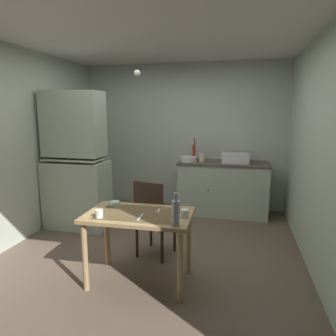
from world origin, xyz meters
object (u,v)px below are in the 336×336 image
(sink_basin, at_px, (236,158))
(dining_table, at_px, (139,224))
(hutch_cabinet, at_px, (76,166))
(glass_bottle, at_px, (176,212))
(hand_pump, at_px, (194,151))
(chair_far_side, at_px, (153,218))
(serving_bowl_wide, at_px, (115,203))
(mixing_bowl_counter, at_px, (188,159))
(teacup_mint, at_px, (185,213))

(sink_basin, relative_size, dining_table, 0.41)
(hutch_cabinet, xyz_separation_m, glass_bottle, (1.83, -1.48, -0.09))
(dining_table, height_order, glass_bottle, glass_bottle)
(hutch_cabinet, distance_m, hand_pump, 1.97)
(hutch_cabinet, height_order, dining_table, hutch_cabinet)
(dining_table, distance_m, chair_far_side, 0.57)
(dining_table, bearing_deg, sink_basin, 69.09)
(sink_basin, relative_size, serving_bowl_wide, 3.89)
(mixing_bowl_counter, relative_size, serving_bowl_wide, 2.43)
(teacup_mint, bearing_deg, glass_bottle, -99.99)
(dining_table, height_order, teacup_mint, teacup_mint)
(hutch_cabinet, height_order, sink_basin, hutch_cabinet)
(sink_basin, distance_m, dining_table, 2.54)
(mixing_bowl_counter, bearing_deg, hutch_cabinet, -144.90)
(sink_basin, distance_m, serving_bowl_wide, 2.50)
(chair_far_side, height_order, glass_bottle, glass_bottle)
(mixing_bowl_counter, xyz_separation_m, serving_bowl_wide, (-0.45, -2.12, -0.18))
(teacup_mint, height_order, glass_bottle, glass_bottle)
(dining_table, height_order, serving_bowl_wide, serving_bowl_wide)
(dining_table, relative_size, chair_far_side, 1.13)
(hutch_cabinet, height_order, glass_bottle, hutch_cabinet)
(hand_pump, relative_size, dining_table, 0.36)
(hutch_cabinet, relative_size, teacup_mint, 25.25)
(hand_pump, bearing_deg, mixing_bowl_counter, -129.46)
(hutch_cabinet, bearing_deg, teacup_mint, -33.78)
(serving_bowl_wide, relative_size, glass_bottle, 0.38)
(hand_pump, relative_size, chair_far_side, 0.41)
(mixing_bowl_counter, bearing_deg, glass_bottle, -82.95)
(chair_far_side, bearing_deg, dining_table, -88.56)
(hand_pump, height_order, glass_bottle, hand_pump)
(mixing_bowl_counter, bearing_deg, teacup_mint, -81.27)
(serving_bowl_wide, bearing_deg, sink_basin, 60.31)
(hand_pump, xyz_separation_m, mixing_bowl_counter, (-0.08, -0.10, -0.13))
(hutch_cabinet, height_order, chair_far_side, hutch_cabinet)
(hand_pump, distance_m, glass_bottle, 2.66)
(dining_table, xyz_separation_m, chair_far_side, (-0.01, 0.55, -0.13))
(dining_table, xyz_separation_m, teacup_mint, (0.47, -0.01, 0.15))
(teacup_mint, xyz_separation_m, glass_bottle, (-0.04, -0.23, 0.09))
(hand_pump, xyz_separation_m, teacup_mint, (0.28, -2.41, -0.29))
(hand_pump, relative_size, glass_bottle, 1.30)
(dining_table, distance_m, glass_bottle, 0.54)
(mixing_bowl_counter, bearing_deg, chair_far_side, -94.15)
(chair_far_side, relative_size, teacup_mint, 11.85)
(glass_bottle, bearing_deg, mixing_bowl_counter, 97.05)
(hutch_cabinet, height_order, mixing_bowl_counter, hutch_cabinet)
(mixing_bowl_counter, xyz_separation_m, teacup_mint, (0.35, -2.31, -0.16))
(sink_basin, bearing_deg, hand_pump, 176.34)
(hand_pump, bearing_deg, serving_bowl_wide, -103.44)
(hutch_cabinet, distance_m, dining_table, 1.90)
(hand_pump, bearing_deg, sink_basin, -3.66)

